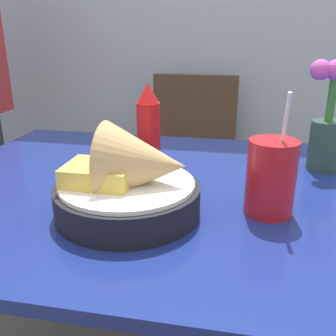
# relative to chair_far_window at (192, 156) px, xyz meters

# --- Properties ---
(dining_table) EXTENTS (1.28, 0.85, 0.76)m
(dining_table) POSITION_rel_chair_far_window_xyz_m (0.13, -0.90, 0.13)
(dining_table) COLOR navy
(dining_table) RESTS_ON ground_plane
(chair_far_window) EXTENTS (0.40, 0.40, 0.91)m
(chair_far_window) POSITION_rel_chair_far_window_xyz_m (0.00, 0.00, 0.00)
(chair_far_window) COLOR #473323
(chair_far_window) RESTS_ON ground_plane
(food_basket) EXTENTS (0.28, 0.28, 0.18)m
(food_basket) POSITION_rel_chair_far_window_xyz_m (0.02, -1.06, 0.29)
(food_basket) COLOR black
(food_basket) RESTS_ON dining_table
(ketchup_bottle) EXTENTS (0.06, 0.06, 0.22)m
(ketchup_bottle) POSITION_rel_chair_far_window_xyz_m (-0.01, -0.79, 0.33)
(ketchup_bottle) COLOR red
(ketchup_bottle) RESTS_ON dining_table
(drink_cup) EXTENTS (0.09, 0.09, 0.24)m
(drink_cup) POSITION_rel_chair_far_window_xyz_m (0.28, -1.00, 0.29)
(drink_cup) COLOR red
(drink_cup) RESTS_ON dining_table
(flower_vase) EXTENTS (0.12, 0.08, 0.27)m
(flower_vase) POSITION_rel_chair_far_window_xyz_m (0.43, -0.72, 0.35)
(flower_vase) COLOR #2D4738
(flower_vase) RESTS_ON dining_table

